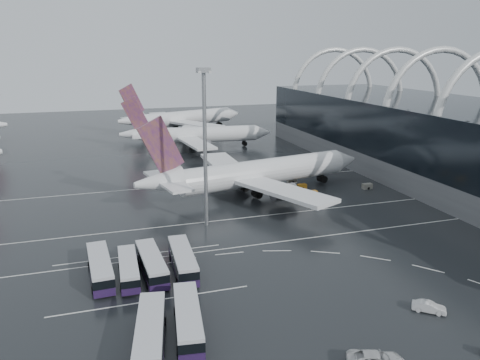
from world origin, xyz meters
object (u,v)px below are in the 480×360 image
object	(u,v)px
gse_cart_belly_d	(367,186)
floodlight_mast	(205,129)
airliner_gate_c	(181,119)
gse_cart_belly_a	(312,193)
bus_row_near_b	(128,268)
bus_row_near_d	(183,260)
van_curve_c	(429,307)
airliner_main	(254,174)
van_curve_a	(377,360)
bus_row_near_a	(100,267)
bus_row_far_b	(188,319)
gse_cart_belly_e	(302,186)
airliner_gate_b	(194,135)
bus_row_far_a	(150,334)
gse_cart_belly_b	(292,180)
bus_row_near_c	(152,264)

from	to	relation	value
gse_cart_belly_d	floodlight_mast	bearing A→B (deg)	-164.61
airliner_gate_c	gse_cart_belly_a	distance (m)	102.72
bus_row_near_b	bus_row_near_d	xyz separation A→B (m)	(8.41, 0.04, 0.20)
airliner_gate_c	van_curve_c	bearing A→B (deg)	-107.07
airliner_main	van_curve_a	world-z (taller)	airliner_main
bus_row_near_a	gse_cart_belly_a	xyz separation A→B (m)	(49.61, 28.37, -1.22)
bus_row_far_b	gse_cart_belly_e	bearing A→B (deg)	-29.34
airliner_gate_b	bus_row_far_b	distance (m)	113.42
bus_row_near_b	bus_row_far_b	world-z (taller)	bus_row_far_b
airliner_main	floodlight_mast	xyz separation A→B (m)	(-15.81, -16.36, 14.14)
bus_row_far_a	bus_row_far_b	distance (m)	5.18
bus_row_near_b	gse_cart_belly_d	world-z (taller)	bus_row_near_b
gse_cart_belly_b	gse_cart_belly_e	size ratio (longest dim) A/B	1.04
gse_cart_belly_d	gse_cart_belly_e	bearing A→B (deg)	162.81
van_curve_c	gse_cart_belly_e	size ratio (longest dim) A/B	1.91
bus_row_near_a	bus_row_far_b	bearing A→B (deg)	-154.21
bus_row_near_c	gse_cart_belly_d	world-z (taller)	bus_row_near_c
floodlight_mast	gse_cart_belly_e	bearing A→B (deg)	30.75
bus_row_near_c	bus_row_near_d	bearing A→B (deg)	-95.06
airliner_main	bus_row_near_b	distance (m)	47.95
van_curve_c	gse_cart_belly_b	xyz separation A→B (m)	(8.21, 63.89, -0.07)
bus_row_near_d	van_curve_a	world-z (taller)	bus_row_near_d
bus_row_near_b	gse_cart_belly_e	xyz separation A→B (m)	(45.65, 35.82, -1.01)
van_curve_c	floodlight_mast	bearing A→B (deg)	65.38
floodlight_mast	gse_cart_belly_a	bearing A→B (deg)	20.93
van_curve_c	gse_cart_belly_a	distance (m)	52.20
airliner_gate_c	van_curve_c	world-z (taller)	airliner_gate_c
bus_row_near_a	gse_cart_belly_a	size ratio (longest dim) A/B	5.96
bus_row_near_a	bus_row_near_c	size ratio (longest dim) A/B	1.03
van_curve_c	bus_row_far_a	bearing A→B (deg)	123.16
airliner_main	bus_row_near_d	size ratio (longest dim) A/B	4.43
bus_row_far_b	gse_cart_belly_d	xyz separation A→B (m)	(55.62, 47.68, -1.16)
airliner_main	bus_row_near_b	xyz separation A→B (m)	(-32.58, -35.00, -3.54)
bus_row_near_a	airliner_gate_c	bearing A→B (deg)	-19.05
airliner_main	bus_row_far_a	distance (m)	62.30
airliner_gate_c	bus_row_near_d	distance (m)	133.76
airliner_gate_c	van_curve_a	distance (m)	161.48
bus_row_near_a	gse_cart_belly_e	size ratio (longest dim) A/B	6.07
bus_row_far_a	gse_cart_belly_a	world-z (taller)	bus_row_far_a
bus_row_near_c	bus_row_near_d	distance (m)	4.87
airliner_gate_b	bus_row_far_a	world-z (taller)	airliner_gate_b
gse_cart_belly_a	bus_row_far_a	bearing A→B (deg)	-132.71
airliner_gate_c	bus_row_near_b	world-z (taller)	airliner_gate_c
bus_row_near_d	gse_cart_belly_b	xyz separation A→B (m)	(37.21, 41.91, -1.19)
gse_cart_belly_b	gse_cart_belly_a	bearing A→B (deg)	-90.63
bus_row_near_b	bus_row_far_a	size ratio (longest dim) A/B	0.85
bus_row_near_b	gse_cart_belly_a	bearing A→B (deg)	-55.33
gse_cart_belly_b	gse_cart_belly_d	size ratio (longest dim) A/B	0.99
van_curve_a	floodlight_mast	distance (m)	52.27
gse_cart_belly_a	gse_cart_belly_e	xyz separation A→B (m)	(0.17, 6.20, -0.01)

